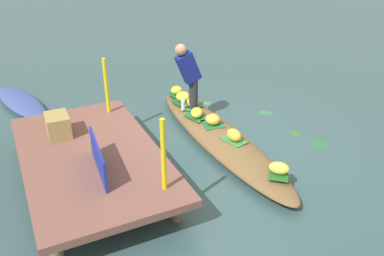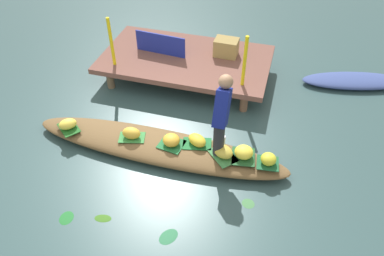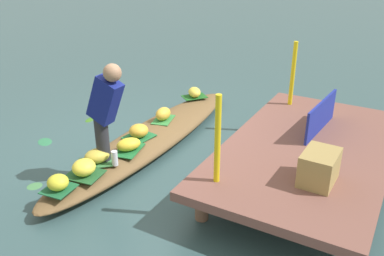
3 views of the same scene
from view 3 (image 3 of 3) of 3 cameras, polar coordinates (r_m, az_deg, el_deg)
The scene contains 27 objects.
canal_water at distance 5.92m, azimuth -5.60°, elevation -2.46°, with size 40.00×40.00×0.00m, color #324E50.
dock_platform at distance 5.10m, azimuth 15.43°, elevation -3.02°, with size 3.20×1.80×0.46m.
vendor_boat at distance 5.87m, azimuth -5.65°, elevation -1.42°, with size 4.08×0.76×0.24m, color brown.
leaf_mat_0 at distance 5.65m, azimuth -7.20°, elevation -1.16°, with size 0.37×0.32×0.01m, color #1F6835.
banana_bunch_0 at distance 5.61m, azimuth -7.24°, elevation -0.37°, with size 0.26×0.25×0.17m, color gold.
leaf_mat_1 at distance 5.33m, azimuth -8.55°, elevation -2.95°, with size 0.43×0.27×0.01m, color #1D6931.
banana_bunch_1 at distance 5.29m, azimuth -8.60°, elevation -2.21°, with size 0.31×0.21×0.16m, color yellow.
leaf_mat_2 at distance 5.12m, azimuth -12.67°, elevation -4.52°, with size 0.43×0.29×0.01m, color #397B42.
banana_bunch_2 at distance 5.08m, azimuth -12.76°, elevation -3.70°, with size 0.31×0.23×0.17m, color gold.
leaf_mat_3 at distance 7.00m, azimuth 0.34°, elevation 4.28°, with size 0.39×0.26×0.01m, color #1E5D20.
banana_bunch_3 at distance 6.98m, azimuth 0.34°, elevation 4.89°, with size 0.28×0.20×0.16m, color yellow.
leaf_mat_4 at distance 6.14m, azimuth -3.91°, elevation 1.15°, with size 0.40×0.25×0.01m, color #34833D.
banana_bunch_4 at distance 6.10m, azimuth -3.94°, elevation 1.93°, with size 0.28×0.19×0.18m, color gold.
leaf_mat_5 at distance 4.72m, azimuth -17.62°, elevation -7.89°, with size 0.31×0.30×0.01m, color #1B5933.
banana_bunch_5 at distance 4.67m, azimuth -17.75°, elevation -7.05°, with size 0.22×0.23×0.17m, color yellow.
leaf_mat_6 at distance 4.90m, azimuth -14.36°, elevation -6.11°, with size 0.38×0.34×0.01m, color #21562C.
banana_bunch_6 at distance 4.86m, azimuth -14.47°, elevation -5.19°, with size 0.27×0.26×0.18m, color yellow.
vendor_person at distance 4.81m, azimuth -11.68°, elevation 2.73°, with size 0.20×0.47×1.22m.
water_bottle at distance 4.98m, azimuth -10.46°, elevation -4.05°, with size 0.07×0.07×0.18m, color silver.
market_banner at distance 5.44m, azimuth 17.13°, elevation 1.60°, with size 1.00×0.03×0.40m, color navy.
railing_post_west at distance 6.13m, azimuth 13.53°, elevation 7.18°, with size 0.06×0.06×0.92m, color yellow.
railing_post_east at distance 4.02m, azimuth 3.49°, elevation -1.59°, with size 0.06×0.06×0.92m, color yellow.
produce_crate at distance 4.33m, azimuth 16.89°, elevation -5.14°, with size 0.44×0.32×0.33m, color #9C8349.
drifting_plant_0 at distance 5.33m, azimuth -20.59°, elevation -7.38°, with size 0.17×0.18×0.01m, color #417B47.
drifting_plant_1 at distance 6.37m, azimuth -19.35°, elevation -1.76°, with size 0.27×0.19×0.01m, color #2C7149.
drifting_plant_2 at distance 6.92m, azimuth -13.65°, elevation 1.14°, with size 0.23×0.12×0.01m, color #376B1D.
drifting_plant_3 at distance 7.32m, azimuth -11.94°, elevation 2.63°, with size 0.22×0.19×0.01m, color #206E2E.
Camera 3 is at (4.28, 3.07, 2.70)m, focal length 39.28 mm.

